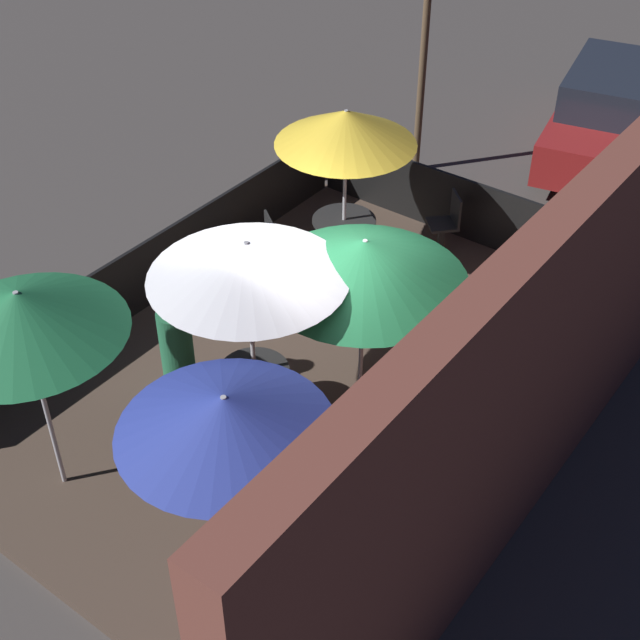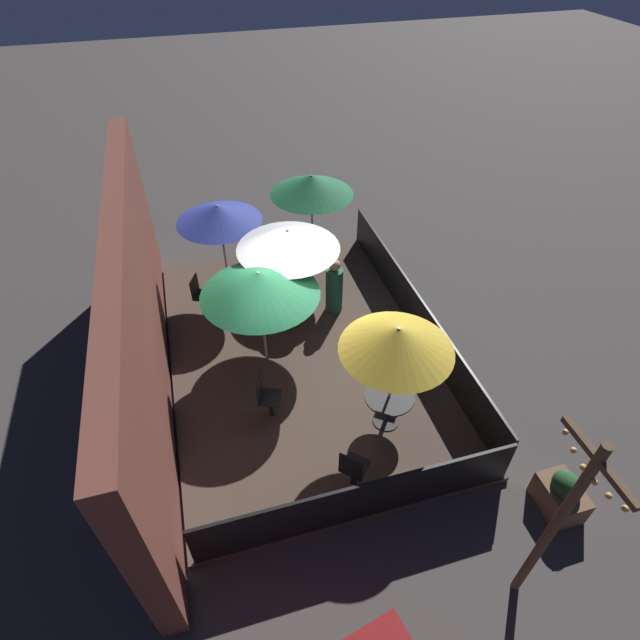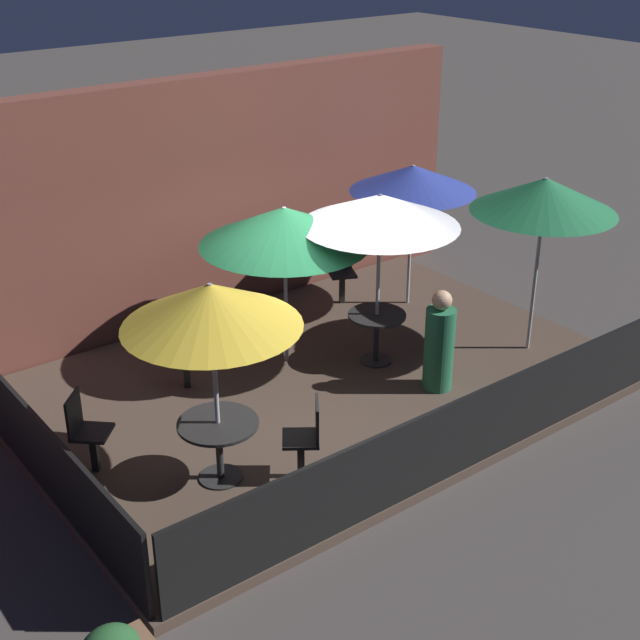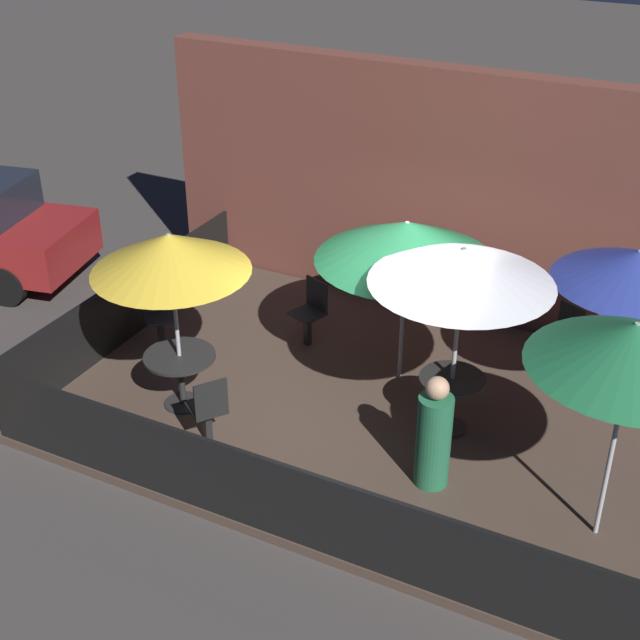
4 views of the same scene
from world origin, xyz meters
TOP-DOWN VIEW (x-y plane):
  - ground_plane at (0.00, 0.00)m, footprint 60.00×60.00m
  - patio_deck at (0.00, 0.00)m, footprint 7.75×5.30m
  - building_wall at (0.00, 2.88)m, footprint 9.35×0.36m
  - fence_front at (0.00, -2.61)m, footprint 7.55×0.05m
  - fence_side_left at (-3.83, 0.00)m, footprint 0.05×5.10m
  - patio_umbrella_0 at (0.94, -0.06)m, footprint 2.09×2.09m
  - patio_umbrella_1 at (-2.21, -1.09)m, footprint 1.87×1.87m
  - patio_umbrella_2 at (-0.02, 0.71)m, footprint 2.26×2.26m
  - patio_umbrella_3 at (2.62, 1.12)m, footprint 1.90×1.90m
  - patio_umbrella_4 at (2.91, -1.08)m, footprint 1.95×1.95m
  - dining_table_0 at (0.94, -0.06)m, footprint 0.79×0.79m
  - dining_table_1 at (-2.21, -1.09)m, footprint 0.89×0.89m
  - patio_chair_0 at (1.82, 1.81)m, footprint 0.53×0.53m
  - patio_chair_1 at (-3.29, -0.07)m, footprint 0.57×0.57m
  - patio_chair_2 at (-1.47, 0.96)m, footprint 0.51×0.51m
  - patio_chair_3 at (-1.44, -1.65)m, footprint 0.56×0.56m
  - patron_0 at (1.10, -1.10)m, footprint 0.53×0.53m

SIDE VIEW (x-z plane):
  - ground_plane at x=0.00m, z-range 0.00..0.00m
  - patio_deck at x=0.00m, z-range 0.00..0.12m
  - fence_front at x=0.00m, z-range 0.12..1.07m
  - fence_side_left at x=-3.83m, z-range 0.12..1.07m
  - patio_chair_2 at x=-1.47m, z-range 0.17..1.11m
  - patio_chair_1 at x=-3.29m, z-range 0.17..1.12m
  - patio_chair_3 at x=-1.44m, z-range 0.17..1.12m
  - patio_chair_0 at x=1.82m, z-range 0.17..1.12m
  - dining_table_0 at x=0.94m, z-range 0.32..1.04m
  - dining_table_1 at x=-2.21m, z-range 0.33..1.05m
  - patron_0 at x=1.10m, z-range 0.05..1.43m
  - building_wall at x=0.00m, z-range 0.00..3.68m
  - patio_umbrella_2 at x=-0.02m, z-range 0.97..3.19m
  - patio_umbrella_3 at x=2.62m, z-range 1.03..3.25m
  - patio_umbrella_1 at x=-2.21m, z-range 1.05..3.39m
  - patio_umbrella_0 at x=0.94m, z-range 1.10..3.50m
  - patio_umbrella_4 at x=2.91m, z-range 1.13..3.63m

